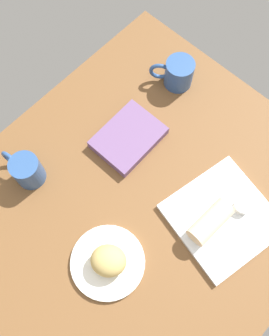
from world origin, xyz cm
name	(u,v)px	position (x,y,z in cm)	size (l,w,h in cm)	color
dining_table	(131,213)	(0.00, 0.00, 2.00)	(110.00, 90.00, 4.00)	brown
round_plate	(108,262)	(-14.27, -5.16, 4.70)	(19.45, 19.45, 1.40)	white
scone_pastry	(108,261)	(-14.02, -5.52, 8.59)	(9.14, 8.13, 6.37)	tan
square_plate	(222,217)	(15.50, -19.59, 4.80)	(25.70, 25.70, 1.60)	white
sauce_cup	(242,206)	(20.93, -21.58, 6.80)	(4.41, 4.41, 2.23)	silver
breakfast_wrap	(210,222)	(11.15, -18.00, 8.41)	(5.63, 5.63, 12.67)	beige
book_stack	(128,138)	(15.27, 15.36, 5.54)	(19.58, 15.07, 3.08)	#6B4C7A
coffee_mug	(178,73)	(40.33, 18.29, 8.65)	(10.27, 12.20, 9.09)	#2D518C
second_mug	(26,170)	(-12.06, 27.93, 8.88)	(8.12, 13.14, 9.55)	#2D518C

